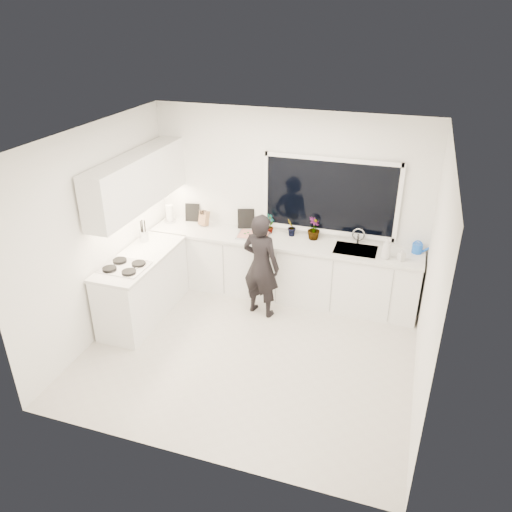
% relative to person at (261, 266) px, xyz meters
% --- Properties ---
extents(floor, '(4.00, 3.50, 0.02)m').
position_rel_person_xyz_m(floor, '(0.14, -0.90, -0.76)').
color(floor, beige).
rests_on(floor, ground).
extents(wall_back, '(4.00, 0.02, 2.70)m').
position_rel_person_xyz_m(wall_back, '(0.14, 0.86, 0.60)').
color(wall_back, white).
rests_on(wall_back, ground).
extents(wall_left, '(0.02, 3.50, 2.70)m').
position_rel_person_xyz_m(wall_left, '(-1.87, -0.90, 0.60)').
color(wall_left, white).
rests_on(wall_left, ground).
extents(wall_right, '(0.02, 3.50, 2.70)m').
position_rel_person_xyz_m(wall_right, '(2.15, -0.90, 0.60)').
color(wall_right, white).
rests_on(wall_right, ground).
extents(ceiling, '(4.00, 3.50, 0.02)m').
position_rel_person_xyz_m(ceiling, '(0.14, -0.90, 1.96)').
color(ceiling, white).
rests_on(ceiling, wall_back).
extents(window, '(1.80, 0.02, 1.00)m').
position_rel_person_xyz_m(window, '(0.74, 0.83, 0.80)').
color(window, black).
rests_on(window, wall_back).
extents(base_cabinets_back, '(3.92, 0.58, 0.88)m').
position_rel_person_xyz_m(base_cabinets_back, '(0.14, 0.55, -0.31)').
color(base_cabinets_back, white).
rests_on(base_cabinets_back, floor).
extents(base_cabinets_left, '(0.58, 1.60, 0.88)m').
position_rel_person_xyz_m(base_cabinets_left, '(-1.53, -0.55, -0.31)').
color(base_cabinets_left, white).
rests_on(base_cabinets_left, floor).
extents(countertop_back, '(3.94, 0.62, 0.04)m').
position_rel_person_xyz_m(countertop_back, '(0.14, 0.54, 0.15)').
color(countertop_back, silver).
rests_on(countertop_back, base_cabinets_back).
extents(countertop_left, '(0.62, 1.60, 0.04)m').
position_rel_person_xyz_m(countertop_left, '(-1.53, -0.55, 0.15)').
color(countertop_left, silver).
rests_on(countertop_left, base_cabinets_left).
extents(upper_cabinets, '(0.34, 2.10, 0.70)m').
position_rel_person_xyz_m(upper_cabinets, '(-1.65, -0.20, 1.10)').
color(upper_cabinets, white).
rests_on(upper_cabinets, wall_left).
extents(sink, '(0.58, 0.42, 0.14)m').
position_rel_person_xyz_m(sink, '(1.19, 0.55, 0.12)').
color(sink, silver).
rests_on(sink, countertop_back).
extents(faucet, '(0.03, 0.03, 0.22)m').
position_rel_person_xyz_m(faucet, '(1.19, 0.75, 0.28)').
color(faucet, silver).
rests_on(faucet, countertop_back).
extents(stovetop, '(0.56, 0.48, 0.03)m').
position_rel_person_xyz_m(stovetop, '(-1.55, -0.90, 0.19)').
color(stovetop, black).
rests_on(stovetop, countertop_left).
extents(person, '(0.61, 0.47, 1.50)m').
position_rel_person_xyz_m(person, '(0.00, 0.00, 0.00)').
color(person, black).
rests_on(person, floor).
extents(pizza_tray, '(0.47, 0.36, 0.03)m').
position_rel_person_xyz_m(pizza_tray, '(-0.28, 0.52, 0.19)').
color(pizza_tray, silver).
rests_on(pizza_tray, countertop_back).
extents(pizza, '(0.43, 0.32, 0.01)m').
position_rel_person_xyz_m(pizza, '(-0.28, 0.52, 0.20)').
color(pizza, '#CD431B').
rests_on(pizza, pizza_tray).
extents(watering_can, '(0.18, 0.18, 0.13)m').
position_rel_person_xyz_m(watering_can, '(1.99, 0.71, 0.24)').
color(watering_can, blue).
rests_on(watering_can, countertop_back).
extents(paper_towel_roll, '(0.13, 0.13, 0.26)m').
position_rel_person_xyz_m(paper_towel_roll, '(-1.68, 0.65, 0.30)').
color(paper_towel_roll, silver).
rests_on(paper_towel_roll, countertop_back).
extents(knife_block, '(0.15, 0.13, 0.22)m').
position_rel_person_xyz_m(knife_block, '(-1.13, 0.69, 0.28)').
color(knife_block, '#956645').
rests_on(knife_block, countertop_back).
extents(utensil_crock, '(0.16, 0.16, 0.16)m').
position_rel_person_xyz_m(utensil_crock, '(-1.71, -0.10, 0.25)').
color(utensil_crock, silver).
rests_on(utensil_crock, countertop_left).
extents(picture_frame_large, '(0.22, 0.06, 0.28)m').
position_rel_person_xyz_m(picture_frame_large, '(-1.37, 0.79, 0.31)').
color(picture_frame_large, black).
rests_on(picture_frame_large, countertop_back).
extents(picture_frame_small, '(0.24, 0.10, 0.30)m').
position_rel_person_xyz_m(picture_frame_small, '(-0.49, 0.79, 0.32)').
color(picture_frame_small, black).
rests_on(picture_frame_small, countertop_back).
extents(herb_plants, '(0.82, 0.21, 0.32)m').
position_rel_person_xyz_m(herb_plants, '(0.31, 0.71, 0.32)').
color(herb_plants, '#26662D').
rests_on(herb_plants, countertop_back).
extents(soap_bottles, '(0.33, 0.15, 0.30)m').
position_rel_person_xyz_m(soap_bottles, '(1.65, 0.40, 0.31)').
color(soap_bottles, '#D8BF66').
rests_on(soap_bottles, countertop_back).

